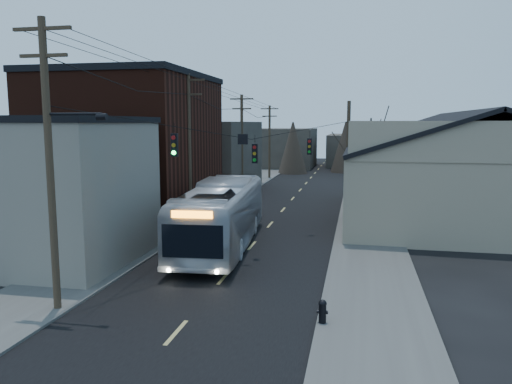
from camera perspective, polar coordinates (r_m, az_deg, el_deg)
ground at (r=15.67m, az=-11.81°, el=-18.37°), size 160.00×160.00×0.00m
road_surface at (r=43.78m, az=3.88°, el=-1.15°), size 9.00×110.00×0.02m
sidewalk_left at (r=45.08m, az=-4.33°, el=-0.83°), size 4.00×110.00×0.12m
sidewalk_right at (r=43.40m, az=12.42°, el=-1.33°), size 4.00×110.00×0.12m
building_clapboard at (r=26.57m, az=-22.25°, el=-0.02°), size 8.00×8.00×7.00m
building_brick at (r=36.47m, az=-14.07°, el=4.70°), size 10.00×12.00×10.00m
building_left_far at (r=51.28m, az=-5.77°, el=4.08°), size 9.00×14.00×7.00m
warehouse at (r=38.77m, az=22.28°, el=1.10°), size 16.16×20.60×7.73m
building_far_left at (r=78.83m, az=2.99°, el=5.07°), size 10.00×12.00×6.00m
building_far_right at (r=82.98m, az=12.45°, el=4.69°), size 12.00×14.00×5.00m
bare_tree at (r=33.03m, az=12.83°, el=1.99°), size 0.40×0.40×7.20m
utility_lines at (r=38.09m, az=-1.90°, el=4.99°), size 11.24×45.28×10.50m
bus at (r=27.70m, az=-3.99°, el=-2.64°), size 4.13×13.37×3.67m
parked_car at (r=42.80m, az=-2.13°, el=-0.33°), size 1.98×4.76×1.53m
fire_hydrant at (r=17.61m, az=7.61°, el=-13.26°), size 0.38×0.28×0.82m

